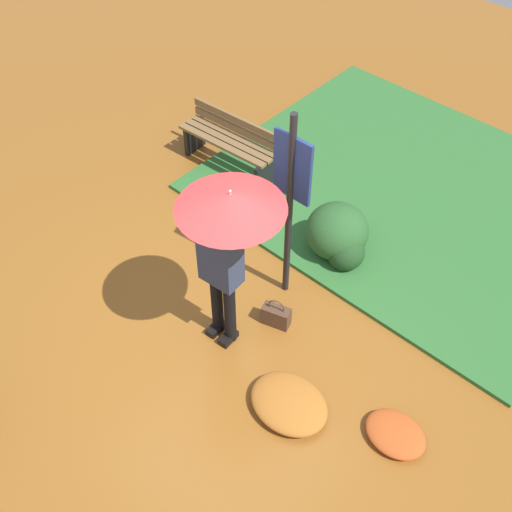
% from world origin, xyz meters
% --- Properties ---
extents(ground_plane, '(18.00, 18.00, 0.00)m').
position_xyz_m(ground_plane, '(0.00, 0.00, 0.00)').
color(ground_plane, brown).
extents(grass_verge, '(4.80, 4.00, 0.05)m').
position_xyz_m(grass_verge, '(0.11, 3.34, 0.03)').
color(grass_verge, '#2D662D').
rests_on(grass_verge, ground_plane).
extents(person_with_umbrella, '(0.96, 0.96, 2.04)m').
position_xyz_m(person_with_umbrella, '(-0.04, 0.16, 1.55)').
color(person_with_umbrella, black).
rests_on(person_with_umbrella, ground_plane).
extents(info_sign_post, '(0.44, 0.07, 2.30)m').
position_xyz_m(info_sign_post, '(-0.06, 1.05, 1.44)').
color(info_sign_post, black).
rests_on(info_sign_post, ground_plane).
extents(handbag, '(0.33, 0.22, 0.37)m').
position_xyz_m(handbag, '(0.19, 0.60, 0.13)').
color(handbag, '#4C3323').
rests_on(handbag, ground_plane).
extents(park_bench, '(1.40, 0.45, 0.75)m').
position_xyz_m(park_bench, '(-1.98, 2.18, 0.40)').
color(park_bench, black).
rests_on(park_bench, ground_plane).
extents(shrub_cluster, '(0.80, 0.72, 0.65)m').
position_xyz_m(shrub_cluster, '(0.04, 1.85, 0.30)').
color(shrub_cluster, '#285628').
rests_on(shrub_cluster, ground_plane).
extents(leaf_pile_near_person, '(0.79, 0.63, 0.17)m').
position_xyz_m(leaf_pile_near_person, '(0.95, -0.08, 0.09)').
color(leaf_pile_near_person, '#A86023').
rests_on(leaf_pile_near_person, ground_plane).
extents(leaf_pile_by_bench, '(0.58, 0.47, 0.13)m').
position_xyz_m(leaf_pile_by_bench, '(1.86, 0.34, 0.06)').
color(leaf_pile_by_bench, '#B74C1E').
rests_on(leaf_pile_by_bench, ground_plane).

